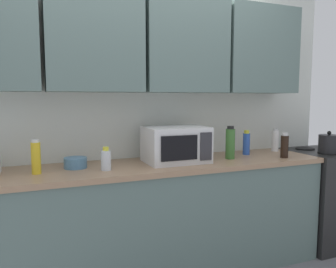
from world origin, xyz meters
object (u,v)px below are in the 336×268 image
Objects in this scene: bottle_white_jar at (275,141)px; bottle_clear_tall at (106,160)px; stove_range at (327,195)px; bottle_green_oil at (230,143)px; bottle_soy_dark at (285,146)px; microwave at (176,144)px; bottle_yellow_mustard at (36,157)px; kettle at (329,144)px; bowl_ceramic_small at (76,163)px; bottle_blue_cleaner at (246,143)px.

bottle_clear_tall is at bearing -171.99° from bottle_white_jar.
bottle_green_oil is at bearing -178.90° from stove_range.
bottle_soy_dark reaches higher than stove_range.
microwave is 0.48m from bottle_green_oil.
microwave reaches higher than bottle_yellow_mustard.
microwave is at bearing 173.65° from kettle.
bottle_yellow_mustard is 1.07× the size of bottle_white_jar.
bowl_ceramic_small is at bearing 175.25° from bottle_green_oil.
bottle_green_oil is at bearing -0.31° from bottle_yellow_mustard.
microwave is 2.07× the size of bottle_yellow_mustard.
bottle_green_oil is at bearing -4.75° from bowl_ceramic_small.
kettle is at bearing -6.95° from bottle_green_oil.
bottle_yellow_mustard reaches higher than bottle_clear_tall.
bottle_white_jar reaches higher than bottle_clear_tall.
bottle_green_oil is at bearing 173.05° from kettle.
bottle_yellow_mustard is 1.96m from bottle_soy_dark.
bottle_white_jar is (-0.52, 0.16, 0.55)m from stove_range.
bottle_blue_cleaner is at bearing 0.83° from bowl_ceramic_small.
kettle is at bearing -2.93° from bottle_yellow_mustard.
bottle_soy_dark is (0.45, -0.13, -0.03)m from bottle_green_oil.
kettle is 2.02m from bottle_clear_tall.
bottle_green_oil is (-1.14, -0.02, 0.58)m from stove_range.
bottle_green_oil is 1.05m from bottle_clear_tall.
bottle_blue_cleaner reaches higher than stove_range.
bottle_green_oil is 1.27× the size of bottle_white_jar.
bottle_white_jar reaches higher than kettle.
bottle_blue_cleaner is (0.72, 0.08, -0.04)m from microwave.
bottle_blue_cleaner is (-0.89, 0.10, 0.55)m from stove_range.
stove_range is at bearing 1.10° from bottle_green_oil.
stove_range is 4.17× the size of bottle_blue_cleaner.
kettle reaches higher than bottle_clear_tall.
bottle_blue_cleaner is 1.76m from bottle_yellow_mustard.
bottle_yellow_mustard is at bearing -178.08° from microwave.
stove_range is 1.28m from bottle_green_oil.
stove_range is at bearing 0.29° from bottle_yellow_mustard.
microwave is at bearing 1.92° from bottle_yellow_mustard.
bottle_yellow_mustard is (-1.03, -0.03, -0.03)m from microwave.
bottle_blue_cleaner reaches higher than bottle_soy_dark.
bowl_ceramic_small is at bearing 178.05° from stove_range.
bottle_yellow_mustard reaches higher than bowl_ceramic_small.
kettle is 1.20× the size of bowl_ceramic_small.
bottle_green_oil reaches higher than bottle_clear_tall.
bottle_yellow_mustard is (-1.75, -0.12, 0.01)m from bottle_blue_cleaner.
kettle is at bearing -6.35° from microwave.
stove_range is 0.58m from kettle.
bottle_green_oil is 1.19× the size of bottle_yellow_mustard.
bottle_blue_cleaner is 0.80× the size of bottle_green_oil.
microwave is at bearing -173.54° from bottle_blue_cleaner.
bottle_blue_cleaner is 1.32× the size of bottle_clear_tall.
bowl_ceramic_small is at bearing 175.49° from microwave.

